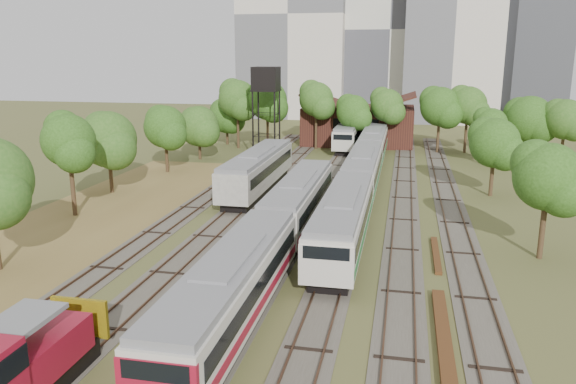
% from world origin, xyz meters
% --- Properties ---
extents(ground, '(240.00, 240.00, 0.00)m').
position_xyz_m(ground, '(0.00, 0.00, 0.00)').
color(ground, '#475123').
rests_on(ground, ground).
extents(dry_grass_patch, '(14.00, 60.00, 0.04)m').
position_xyz_m(dry_grass_patch, '(-18.00, 8.00, 0.02)').
color(dry_grass_patch, brown).
rests_on(dry_grass_patch, ground).
extents(tracks, '(24.60, 80.00, 0.19)m').
position_xyz_m(tracks, '(-0.67, 25.00, 0.04)').
color(tracks, '#4C473D').
rests_on(tracks, ground).
extents(railcar_red_set, '(2.96, 34.58, 3.66)m').
position_xyz_m(railcar_red_set, '(-2.00, 6.09, 1.93)').
color(railcar_red_set, black).
rests_on(railcar_red_set, ground).
extents(railcar_green_set, '(3.03, 52.08, 3.74)m').
position_xyz_m(railcar_green_set, '(2.00, 27.27, 1.98)').
color(railcar_green_set, black).
rests_on(railcar_green_set, ground).
extents(railcar_rear, '(2.94, 16.08, 3.64)m').
position_xyz_m(railcar_rear, '(-2.00, 53.25, 1.92)').
color(railcar_rear, black).
rests_on(railcar_rear, ground).
extents(shunter_locomotive, '(2.72, 8.10, 3.57)m').
position_xyz_m(shunter_locomotive, '(-8.00, -10.88, 1.71)').
color(shunter_locomotive, black).
rests_on(shunter_locomotive, ground).
extents(old_grey_coach, '(3.11, 18.00, 3.85)m').
position_xyz_m(old_grey_coach, '(-8.00, 25.11, 2.10)').
color(old_grey_coach, black).
rests_on(old_grey_coach, ground).
extents(water_tower, '(3.34, 3.34, 11.54)m').
position_xyz_m(water_tower, '(-11.83, 44.03, 9.73)').
color(water_tower, black).
rests_on(water_tower, ground).
extents(rail_pile_near, '(0.65, 9.82, 0.33)m').
position_xyz_m(rail_pile_near, '(8.00, -1.62, 0.16)').
color(rail_pile_near, '#563218').
rests_on(rail_pile_near, ground).
extents(rail_pile_far, '(0.43, 6.90, 0.22)m').
position_xyz_m(rail_pile_far, '(8.20, 9.74, 0.11)').
color(rail_pile_far, '#563218').
rests_on(rail_pile_far, ground).
extents(maintenance_shed, '(16.45, 11.55, 7.58)m').
position_xyz_m(maintenance_shed, '(-1.00, 57.98, 2.91)').
color(maintenance_shed, '#331612').
rests_on(maintenance_shed, ground).
extents(tree_band_left, '(8.55, 67.13, 8.80)m').
position_xyz_m(tree_band_left, '(-20.28, 22.29, 5.23)').
color(tree_band_left, '#382616').
rests_on(tree_band_left, ground).
extents(tree_band_far, '(47.78, 9.19, 9.64)m').
position_xyz_m(tree_band_far, '(4.75, 50.57, 6.10)').
color(tree_band_far, '#382616').
rests_on(tree_band_far, ground).
extents(tree_band_right, '(5.99, 36.57, 7.62)m').
position_xyz_m(tree_band_right, '(14.71, 25.80, 5.14)').
color(tree_band_right, '#382616').
rests_on(tree_band_right, ground).
extents(tower_left, '(22.00, 16.00, 42.00)m').
position_xyz_m(tower_left, '(-18.00, 95.00, 21.00)').
color(tower_left, beige).
rests_on(tower_left, ground).
extents(tower_centre, '(20.00, 18.00, 36.00)m').
position_xyz_m(tower_centre, '(2.00, 100.00, 18.00)').
color(tower_centre, beige).
rests_on(tower_centre, ground).
extents(tower_far_right, '(12.00, 12.00, 28.00)m').
position_xyz_m(tower_far_right, '(34.00, 110.00, 14.00)').
color(tower_far_right, '#3A3C41').
rests_on(tower_far_right, ground).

